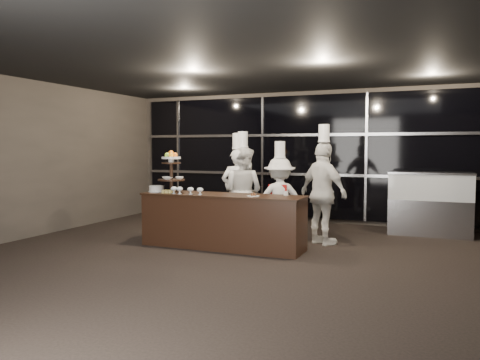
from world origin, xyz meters
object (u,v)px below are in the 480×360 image
at_px(chef_b, 243,191).
at_px(chef_c, 280,199).
at_px(display_stand, 171,169).
at_px(display_case, 430,200).
at_px(layer_cake, 157,189).
at_px(chef_a, 237,191).
at_px(buffet_counter, 222,221).
at_px(chef_d, 323,193).

distance_m(chef_b, chef_c, 0.85).
distance_m(display_stand, display_case, 5.05).
bearing_deg(layer_cake, chef_b, 46.15).
bearing_deg(chef_a, chef_b, 15.39).
distance_m(buffet_counter, layer_cake, 1.38).
height_order(display_stand, display_case, display_stand).
relative_size(display_case, chef_c, 0.85).
bearing_deg(chef_b, display_case, 23.80).
distance_m(layer_cake, chef_a, 1.61).
height_order(display_case, chef_a, chef_a).
relative_size(chef_b, chef_c, 1.11).
distance_m(layer_cake, chef_d, 2.97).
bearing_deg(display_stand, chef_b, 52.71).
height_order(chef_a, chef_d, chef_d).
distance_m(display_stand, chef_a, 1.47).
relative_size(chef_a, chef_d, 0.94).
bearing_deg(display_stand, chef_d, 20.46).
relative_size(buffet_counter, chef_d, 1.34).
bearing_deg(layer_cake, buffet_counter, 2.23).
relative_size(buffet_counter, chef_b, 1.40).
bearing_deg(buffet_counter, display_stand, -179.99).
distance_m(display_stand, chef_b, 1.54).
xyz_separation_m(display_case, chef_d, (-1.73, -1.71, 0.24)).
bearing_deg(display_stand, chef_a, 55.31).
xyz_separation_m(chef_b, chef_d, (1.63, -0.23, 0.05)).
relative_size(display_stand, chef_a, 0.37).
bearing_deg(display_case, buffet_counter, -140.78).
distance_m(chef_a, chef_b, 0.10).
bearing_deg(chef_b, buffet_counter, -84.73).
height_order(chef_a, chef_b, chef_b).
bearing_deg(chef_d, layer_cake, -160.53).
height_order(display_stand, chef_d, chef_d).
bearing_deg(chef_d, chef_a, 173.31).
relative_size(display_stand, chef_d, 0.35).
height_order(layer_cake, chef_d, chef_d).
bearing_deg(buffet_counter, layer_cake, -177.77).
xyz_separation_m(chef_a, chef_b, (0.10, 0.03, 0.00)).
xyz_separation_m(layer_cake, display_case, (4.53, 2.70, -0.29)).
bearing_deg(chef_a, display_stand, -124.69).
xyz_separation_m(buffet_counter, layer_cake, (-1.28, -0.05, 0.51)).
bearing_deg(display_case, layer_cake, -149.19).
distance_m(display_stand, layer_cake, 0.46).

